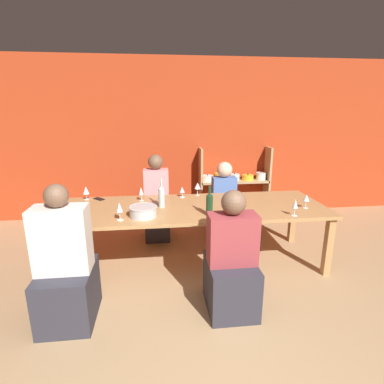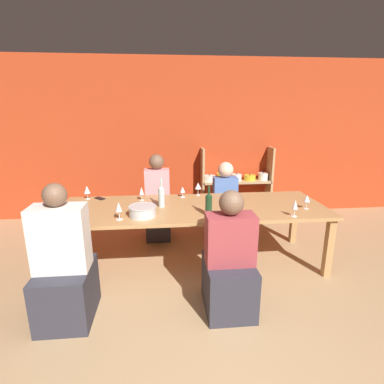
% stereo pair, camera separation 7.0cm
% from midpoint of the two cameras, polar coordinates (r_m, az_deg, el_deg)
% --- Properties ---
extents(wall_back_red, '(8.80, 0.06, 2.70)m').
position_cam_midpoint_polar(wall_back_red, '(5.28, -0.55, 9.96)').
color(wall_back_red, '#B23819').
rests_on(wall_back_red, ground_plane).
extents(shelf_unit, '(1.24, 0.30, 1.22)m').
position_cam_midpoint_polar(shelf_unit, '(5.39, 8.77, 0.01)').
color(shelf_unit, tan).
rests_on(shelf_unit, ground_plane).
extents(dining_table, '(3.15, 1.08, 0.74)m').
position_cam_midpoint_polar(dining_table, '(3.60, 0.71, -3.69)').
color(dining_table, '#AD7F4C').
rests_on(dining_table, ground_plane).
extents(mixing_bowl, '(0.30, 0.30, 0.11)m').
position_cam_midpoint_polar(mixing_bowl, '(3.28, -8.80, -3.54)').
color(mixing_bowl, '#B7BABC').
rests_on(mixing_bowl, dining_table).
extents(wine_bottle_green, '(0.07, 0.07, 0.33)m').
position_cam_midpoint_polar(wine_bottle_green, '(3.24, 3.81, -2.26)').
color(wine_bottle_green, '#19381E').
rests_on(wine_bottle_green, dining_table).
extents(wine_bottle_dark, '(0.07, 0.07, 0.35)m').
position_cam_midpoint_polar(wine_bottle_dark, '(3.54, -5.29, -0.70)').
color(wine_bottle_dark, '#B2C6C1').
rests_on(wine_bottle_dark, dining_table).
extents(wine_glass_red_a, '(0.08, 0.08, 0.17)m').
position_cam_midpoint_polar(wine_glass_red_a, '(4.06, -18.90, 0.35)').
color(wine_glass_red_a, white).
rests_on(wine_glass_red_a, dining_table).
extents(wine_glass_white_a, '(0.07, 0.07, 0.14)m').
position_cam_midpoint_polar(wine_glass_white_a, '(3.92, -1.31, 0.36)').
color(wine_glass_white_a, white).
rests_on(wine_glass_white_a, dining_table).
extents(wine_glass_red_b, '(0.07, 0.07, 0.19)m').
position_cam_midpoint_polar(wine_glass_red_b, '(3.20, -13.20, -2.90)').
color(wine_glass_red_b, white).
rests_on(wine_glass_red_b, dining_table).
extents(wine_glass_red_c, '(0.06, 0.06, 0.19)m').
position_cam_midpoint_polar(wine_glass_red_c, '(3.40, 19.60, -2.39)').
color(wine_glass_red_c, white).
rests_on(wine_glass_red_c, dining_table).
extents(wine_glass_white_b, '(0.07, 0.07, 0.16)m').
position_cam_midpoint_polar(wine_glass_white_b, '(3.72, 21.55, -1.23)').
color(wine_glass_white_b, white).
rests_on(wine_glass_white_b, dining_table).
extents(wine_glass_empty_a, '(0.08, 0.08, 0.18)m').
position_cam_midpoint_polar(wine_glass_empty_a, '(4.00, 1.66, 1.16)').
color(wine_glass_empty_a, white).
rests_on(wine_glass_empty_a, dining_table).
extents(wine_glass_red_d, '(0.06, 0.06, 0.18)m').
position_cam_midpoint_polar(wine_glass_red_d, '(3.82, -9.09, 0.13)').
color(wine_glass_red_d, white).
rests_on(wine_glass_red_d, dining_table).
extents(cell_phone, '(0.16, 0.16, 0.01)m').
position_cam_midpoint_polar(cell_phone, '(4.05, -16.68, -1.17)').
color(cell_phone, black).
rests_on(cell_phone, dining_table).
extents(person_near_a, '(0.46, 0.57, 1.28)m').
position_cam_midpoint_polar(person_near_a, '(2.97, -22.48, -13.97)').
color(person_near_a, '#2D2D38').
rests_on(person_near_a, ground_plane).
extents(person_far_a, '(0.35, 0.44, 1.25)m').
position_cam_midpoint_polar(person_far_a, '(4.42, -6.06, -2.88)').
color(person_far_a, '#2D2D38').
rests_on(person_far_a, ground_plane).
extents(person_near_b, '(0.44, 0.55, 1.18)m').
position_cam_midpoint_polar(person_near_b, '(2.91, 7.79, -14.18)').
color(person_near_b, '#2D2D38').
rests_on(person_near_b, ground_plane).
extents(person_far_b, '(0.35, 0.44, 1.12)m').
position_cam_midpoint_polar(person_far_b, '(4.55, 6.65, -2.93)').
color(person_far_b, '#2D2D38').
rests_on(person_far_b, ground_plane).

